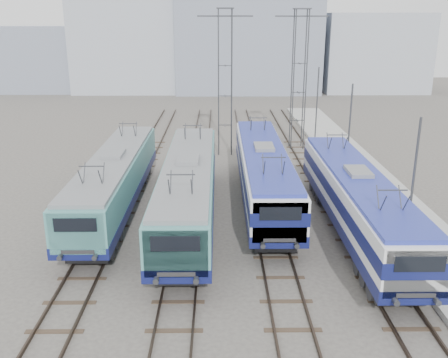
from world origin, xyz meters
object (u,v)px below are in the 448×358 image
(mast_mid, at_px, (349,134))
(mast_rear, at_px, (317,105))
(locomotive_center_left, at_px, (188,187))
(locomotive_center_right, at_px, (264,170))
(mast_front, at_px, (412,190))
(locomotive_far_left, at_px, (115,179))
(catenary_tower_west, at_px, (225,76))
(safety_cone, at_px, (433,284))
(locomotive_far_right, at_px, (357,198))
(catenary_tower_east, at_px, (299,73))

(mast_mid, relative_size, mast_rear, 1.00)
(locomotive_center_left, distance_m, locomotive_center_right, 5.46)
(mast_front, bearing_deg, locomotive_far_left, 158.18)
(catenary_tower_west, height_order, mast_rear, catenary_tower_west)
(mast_mid, distance_m, safety_cone, 15.85)
(locomotive_center_right, bearing_deg, locomotive_far_right, -47.88)
(locomotive_far_right, relative_size, safety_cone, 33.02)
(mast_front, xyz_separation_m, safety_cone, (-0.10, -3.58, -2.94))
(locomotive_center_right, xyz_separation_m, locomotive_far_right, (4.50, -4.98, -0.04))
(locomotive_center_left, xyz_separation_m, catenary_tower_west, (2.25, 15.63, 4.41))
(locomotive_center_right, relative_size, mast_rear, 2.52)
(locomotive_center_left, bearing_deg, mast_front, -21.92)
(catenary_tower_west, height_order, safety_cone, catenary_tower_west)
(locomotive_center_right, height_order, catenary_tower_east, catenary_tower_east)
(catenary_tower_east, bearing_deg, locomotive_center_right, -106.29)
(locomotive_far_right, relative_size, mast_rear, 2.47)
(locomotive_center_left, height_order, mast_mid, mast_mid)
(locomotive_center_left, xyz_separation_m, mast_mid, (10.85, 7.63, 1.27))
(locomotive_far_right, bearing_deg, catenary_tower_west, 111.07)
(safety_cone, bearing_deg, locomotive_center_right, 119.53)
(locomotive_center_right, distance_m, mast_front, 9.87)
(locomotive_far_right, xyz_separation_m, mast_rear, (1.85, 21.52, 1.29))
(catenary_tower_west, bearing_deg, mast_rear, 24.94)
(locomotive_center_right, relative_size, mast_mid, 2.52)
(mast_front, bearing_deg, locomotive_center_right, 130.43)
(locomotive_center_left, height_order, safety_cone, locomotive_center_left)
(locomotive_center_left, relative_size, locomotive_far_right, 1.04)
(mast_front, bearing_deg, mast_mid, 90.00)
(mast_mid, distance_m, mast_rear, 12.00)
(locomotive_far_left, relative_size, mast_mid, 2.45)
(locomotive_center_left, relative_size, catenary_tower_west, 1.49)
(locomotive_far_right, xyz_separation_m, mast_front, (1.85, -2.48, 1.29))
(locomotive_center_right, height_order, mast_mid, mast_mid)
(locomotive_center_left, bearing_deg, catenary_tower_west, 81.81)
(locomotive_far_left, relative_size, catenary_tower_west, 1.43)
(locomotive_far_left, distance_m, mast_rear, 23.58)
(catenary_tower_west, height_order, mast_front, catenary_tower_west)
(catenary_tower_west, bearing_deg, catenary_tower_east, 17.10)
(safety_cone, bearing_deg, catenary_tower_east, 94.47)
(locomotive_center_right, height_order, mast_rear, mast_rear)
(locomotive_far_left, xyz_separation_m, mast_rear, (15.35, 17.85, 1.35))
(locomotive_center_left, distance_m, mast_mid, 13.33)
(locomotive_far_left, height_order, mast_mid, mast_mid)
(locomotive_center_right, height_order, safety_cone, locomotive_center_right)
(locomotive_far_left, bearing_deg, locomotive_center_right, 8.26)
(locomotive_far_right, bearing_deg, locomotive_far_left, 164.79)
(locomotive_center_left, xyz_separation_m, locomotive_far_right, (9.00, -1.89, -0.02))
(catenary_tower_east, bearing_deg, mast_mid, -78.14)
(locomotive_center_left, xyz_separation_m, catenary_tower_east, (8.75, 17.63, 4.41))
(locomotive_far_right, bearing_deg, locomotive_center_left, 168.15)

